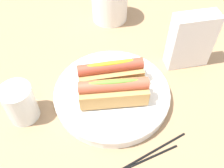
# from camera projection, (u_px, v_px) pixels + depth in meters

# --- Properties ---
(ground_plane) EXTENTS (2.40, 2.40, 0.00)m
(ground_plane) POSITION_uv_depth(u_px,v_px,m) (115.00, 94.00, 0.62)
(ground_plane) COLOR #9E7A56
(serving_bowl) EXTENTS (0.27, 0.27, 0.03)m
(serving_bowl) POSITION_uv_depth(u_px,v_px,m) (112.00, 93.00, 0.60)
(serving_bowl) COLOR white
(serving_bowl) RESTS_ON ground_plane
(hotdog_front) EXTENTS (0.16, 0.07, 0.06)m
(hotdog_front) POSITION_uv_depth(u_px,v_px,m) (114.00, 91.00, 0.55)
(hotdog_front) COLOR tan
(hotdog_front) RESTS_ON serving_bowl
(hotdog_back) EXTENTS (0.15, 0.06, 0.06)m
(hotdog_back) POSITION_uv_depth(u_px,v_px,m) (111.00, 73.00, 0.58)
(hotdog_back) COLOR tan
(hotdog_back) RESTS_ON serving_bowl
(water_glass) EXTENTS (0.07, 0.07, 0.09)m
(water_glass) POSITION_uv_depth(u_px,v_px,m) (21.00, 105.00, 0.55)
(water_glass) COLOR white
(water_glass) RESTS_ON ground_plane
(paper_towel_roll) EXTENTS (0.11, 0.11, 0.13)m
(paper_towel_roll) POSITION_uv_depth(u_px,v_px,m) (110.00, 0.00, 0.77)
(paper_towel_roll) COLOR white
(paper_towel_roll) RESTS_ON ground_plane
(napkin_box) EXTENTS (0.11, 0.05, 0.15)m
(napkin_box) POSITION_uv_depth(u_px,v_px,m) (191.00, 41.00, 0.63)
(napkin_box) COLOR white
(napkin_box) RESTS_ON ground_plane
(chopstick_near) EXTENTS (0.21, 0.06, 0.01)m
(chopstick_near) POSITION_uv_depth(u_px,v_px,m) (142.00, 157.00, 0.51)
(chopstick_near) COLOR black
(chopstick_near) RESTS_ON ground_plane
(chopstick_far) EXTENTS (0.22, 0.04, 0.01)m
(chopstick_far) POSITION_uv_depth(u_px,v_px,m) (130.00, 167.00, 0.50)
(chopstick_far) COLOR black
(chopstick_far) RESTS_ON ground_plane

